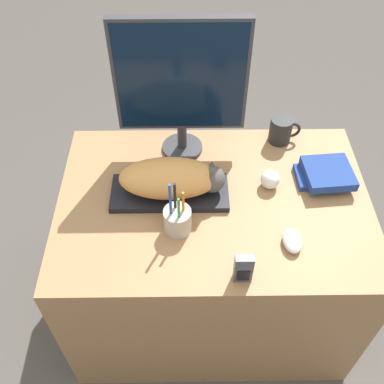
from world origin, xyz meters
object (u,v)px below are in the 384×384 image
at_px(coffee_mug, 281,130).
at_px(cat, 174,178).
at_px(baseball, 270,180).
at_px(pen_cup, 177,220).
at_px(keyboard, 170,193).
at_px(monitor, 181,82).
at_px(phone, 243,269).
at_px(book_stack, 326,174).
at_px(computer_mouse, 292,241).

bearing_deg(coffee_mug, cat, -145.25).
bearing_deg(baseball, pen_cup, -149.97).
height_order(keyboard, monitor, monitor).
xyz_separation_m(cat, baseball, (0.35, 0.04, -0.05)).
distance_m(phone, book_stack, 0.54).
xyz_separation_m(monitor, computer_mouse, (0.36, -0.46, -0.30)).
bearing_deg(keyboard, monitor, 79.60).
distance_m(cat, phone, 0.41).
distance_m(cat, computer_mouse, 0.45).
xyz_separation_m(pen_cup, book_stack, (0.54, 0.22, -0.02)).
xyz_separation_m(keyboard, coffee_mug, (0.44, 0.29, 0.04)).
bearing_deg(pen_cup, phone, -44.37).
relative_size(keyboard, cat, 1.13).
bearing_deg(keyboard, cat, 0.00).
relative_size(keyboard, computer_mouse, 4.20).
height_order(monitor, coffee_mug, monitor).
height_order(coffee_mug, book_stack, coffee_mug).
distance_m(keyboard, computer_mouse, 0.46).
distance_m(monitor, computer_mouse, 0.66).
height_order(coffee_mug, baseball, coffee_mug).
relative_size(baseball, phone, 0.60).
height_order(pen_cup, phone, pen_cup).
height_order(cat, computer_mouse, cat).
bearing_deg(computer_mouse, pen_cup, 169.81).
bearing_deg(computer_mouse, keyboard, 151.44).
bearing_deg(computer_mouse, baseball, 99.11).
xyz_separation_m(monitor, coffee_mug, (0.39, 0.05, -0.26)).
height_order(coffee_mug, phone, phone).
distance_m(monitor, baseball, 0.47).
bearing_deg(phone, coffee_mug, 72.04).
relative_size(keyboard, coffee_mug, 3.37).
bearing_deg(monitor, phone, -72.54).
distance_m(coffee_mug, phone, 0.67).
relative_size(computer_mouse, phone, 0.87).
xyz_separation_m(coffee_mug, pen_cup, (-0.41, -0.44, -0.00)).
height_order(baseball, phone, phone).
relative_size(cat, pen_cup, 1.64).
bearing_deg(book_stack, computer_mouse, -120.11).
distance_m(cat, monitor, 0.33).
bearing_deg(baseball, book_stack, 7.40).
bearing_deg(pen_cup, cat, 94.72).
bearing_deg(coffee_mug, computer_mouse, -93.65).
height_order(cat, pen_cup, pen_cup).
height_order(keyboard, phone, phone).
height_order(computer_mouse, book_stack, book_stack).
distance_m(keyboard, phone, 0.42).
relative_size(pen_cup, phone, 1.96).
xyz_separation_m(keyboard, monitor, (0.04, 0.24, 0.30)).
height_order(pen_cup, book_stack, pen_cup).
distance_m(baseball, phone, 0.41).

